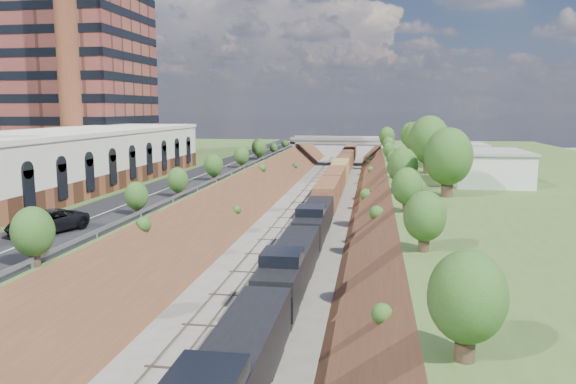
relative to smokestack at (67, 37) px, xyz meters
name	(u,v)px	position (x,y,z in m)	size (l,w,h in m)	color
platform_left	(106,185)	(3.00, 4.00, -22.50)	(44.00, 180.00, 5.00)	#445A25
platform_right	(545,195)	(69.00, 4.00, -22.50)	(44.00, 180.00, 5.00)	#445A25
embankment_left	(241,204)	(25.00, 4.00, -25.00)	(7.07, 180.00, 7.07)	brown
embankment_right	(386,208)	(47.00, 4.00, -25.00)	(7.07, 180.00, 7.07)	brown
rail_left_track	(295,205)	(33.40, 4.00, -24.91)	(1.58, 180.00, 0.18)	gray
rail_right_track	(330,206)	(38.60, 4.00, -24.91)	(1.58, 180.00, 0.18)	gray
road	(212,171)	(20.50, 4.00, -19.95)	(8.00, 180.00, 0.10)	black
guardrail	(238,169)	(24.60, 3.80, -19.45)	(0.10, 171.00, 0.70)	#99999E
commercial_building	(56,161)	(8.00, -18.00, -16.49)	(14.30, 62.30, 7.00)	brown
highrise_tower	(71,3)	(-8.00, 16.00, 7.88)	(22.00, 22.00, 53.90)	brown
smokestack	(67,37)	(0.00, 0.00, 0.00)	(3.20, 3.20, 40.00)	brown
overpass	(339,146)	(36.00, 66.00, -20.08)	(24.50, 8.30, 7.40)	gray
white_building_near	(488,168)	(59.50, -4.00, -18.00)	(9.00, 12.00, 4.00)	silver
white_building_far	(458,156)	(59.00, 18.00, -18.20)	(8.00, 10.00, 3.60)	silver
tree_right_large	(448,157)	(53.00, -16.00, -15.62)	(5.25, 5.25, 7.61)	#473323
tree_left_crest	(118,202)	(24.20, -36.00, -17.96)	(2.45, 2.45, 3.55)	#473323
freight_train	(334,182)	(38.60, 13.91, -22.47)	(2.91, 148.83, 4.55)	black
suv	(47,222)	(20.10, -39.70, -19.02)	(2.92, 6.33, 1.76)	black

